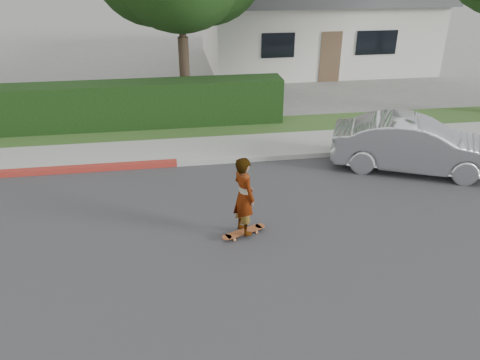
# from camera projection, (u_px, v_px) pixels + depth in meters

# --- Properties ---
(ground) EXTENTS (120.00, 120.00, 0.00)m
(ground) POSITION_uv_depth(u_px,v_px,m) (130.00, 260.00, 8.66)
(ground) COLOR slate
(ground) RESTS_ON ground
(road) EXTENTS (60.00, 8.00, 0.01)m
(road) POSITION_uv_depth(u_px,v_px,m) (130.00, 259.00, 8.66)
(road) COLOR #2D2D30
(road) RESTS_ON ground
(curb_far) EXTENTS (60.00, 0.20, 0.15)m
(curb_far) POSITION_uv_depth(u_px,v_px,m) (139.00, 165.00, 12.26)
(curb_far) COLOR #9E9E99
(curb_far) RESTS_ON ground
(sidewalk_far) EXTENTS (60.00, 1.60, 0.12)m
(sidewalk_far) POSITION_uv_depth(u_px,v_px,m) (140.00, 153.00, 13.07)
(sidewalk_far) COLOR gray
(sidewalk_far) RESTS_ON ground
(planting_strip) EXTENTS (60.00, 1.60, 0.10)m
(planting_strip) POSITION_uv_depth(u_px,v_px,m) (142.00, 133.00, 14.49)
(planting_strip) COLOR #2D4C1E
(planting_strip) RESTS_ON ground
(hedge) EXTENTS (15.00, 1.00, 1.50)m
(hedge) POSITION_uv_depth(u_px,v_px,m) (41.00, 110.00, 14.30)
(hedge) COLOR black
(hedge) RESTS_ON ground
(house) EXTENTS (10.60, 8.60, 4.30)m
(house) POSITION_uv_depth(u_px,v_px,m) (310.00, 19.00, 23.00)
(house) COLOR beige
(house) RESTS_ON ground
(skateboard) EXTENTS (0.97, 0.56, 0.09)m
(skateboard) POSITION_uv_depth(u_px,v_px,m) (244.00, 232.00, 9.36)
(skateboard) COLOR #CF7239
(skateboard) RESTS_ON ground
(skateboarder) EXTENTS (0.57, 0.69, 1.61)m
(skateboarder) POSITION_uv_depth(u_px,v_px,m) (244.00, 196.00, 9.00)
(skateboarder) COLOR white
(skateboarder) RESTS_ON skateboard
(car_silver) EXTENTS (4.36, 2.98, 1.36)m
(car_silver) POSITION_uv_depth(u_px,v_px,m) (415.00, 145.00, 11.93)
(car_silver) COLOR #B7B8BE
(car_silver) RESTS_ON ground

